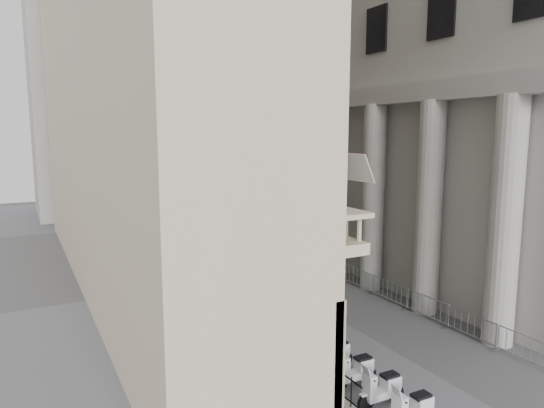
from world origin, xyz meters
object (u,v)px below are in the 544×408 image
at_px(info_kiosk, 246,280).
at_px(pedestrian_a, 237,238).
at_px(pedestrian_b, 227,233).
at_px(security_tent, 191,226).
at_px(street_lamp, 218,204).

height_order(info_kiosk, pedestrian_a, info_kiosk).
xyz_separation_m(info_kiosk, pedestrian_b, (3.85, 11.77, -0.12)).
bearing_deg(security_tent, pedestrian_a, 18.19).
bearing_deg(info_kiosk, street_lamp, 118.28).
xyz_separation_m(security_tent, pedestrian_b, (3.97, 3.45, -1.57)).
xyz_separation_m(pedestrian_a, pedestrian_b, (0.08, 2.17, -0.10)).
bearing_deg(security_tent, info_kiosk, -89.17).
xyz_separation_m(info_kiosk, pedestrian_a, (3.78, 9.59, -0.02)).
bearing_deg(street_lamp, security_tent, 87.44).
height_order(pedestrian_a, pedestrian_b, pedestrian_a).
height_order(street_lamp, pedestrian_a, street_lamp).
relative_size(security_tent, pedestrian_b, 2.16).
relative_size(security_tent, pedestrian_a, 1.93).
xyz_separation_m(street_lamp, pedestrian_a, (4.24, 7.03, -3.69)).
bearing_deg(info_kiosk, pedestrian_b, 89.84).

